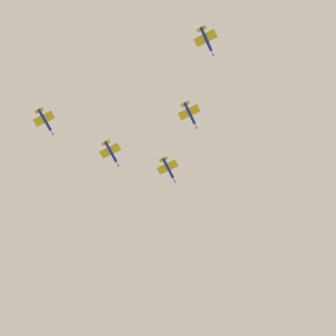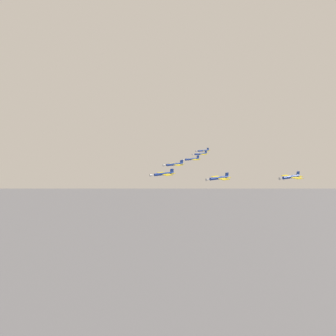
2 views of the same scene
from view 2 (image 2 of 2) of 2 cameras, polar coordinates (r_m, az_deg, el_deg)
name	(u,v)px [view 2 (image 2 of 2)]	position (r m, az deg, el deg)	size (l,w,h in m)	color
jet_lead	(163,174)	(155.79, -0.79, -1.01)	(12.82, 9.54, 2.65)	navy
jet_port_inner	(219,178)	(150.51, 8.65, -1.70)	(12.82, 9.54, 2.65)	navy
jet_starboard_inner	(174,164)	(180.55, 1.09, 0.63)	(12.82, 9.54, 2.65)	navy
jet_port_outer	(291,177)	(154.42, 20.21, -1.44)	(12.82, 9.54, 2.65)	navy
jet_starboard_outer	(192,159)	(209.61, 4.09, 1.53)	(12.82, 9.54, 2.65)	navy
jet_port_trail	(200,154)	(236.56, 5.56, 2.42)	(12.82, 9.54, 2.65)	navy
jet_tail_end	(203,151)	(261.24, 6.00, 2.97)	(12.82, 9.54, 2.65)	navy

